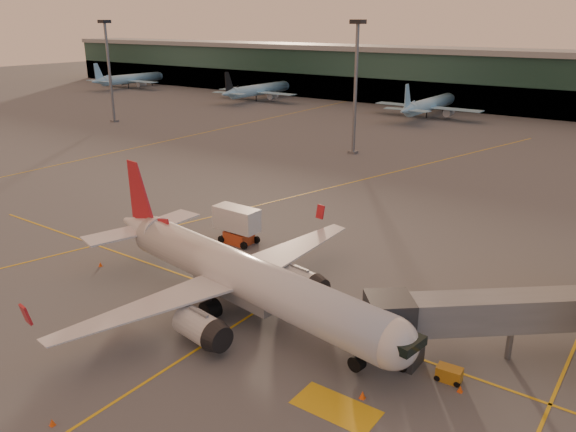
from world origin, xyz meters
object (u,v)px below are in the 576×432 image
Objects in this scene: catering_truck at (237,223)px; pushback_tug at (372,337)px; gpu_cart at (449,374)px; main_airplane at (238,275)px.

pushback_tug is at bearing -23.78° from catering_truck.
gpu_cart is (30.74, -11.91, -1.97)m from catering_truck.
gpu_cart is 0.57× the size of pushback_tug.
main_airplane is 6.61× the size of catering_truck.
gpu_cart is 7.08m from pushback_tug.
gpu_cart is at bearing -1.83° from pushback_tug.
main_airplane is 11.03× the size of pushback_tug.
main_airplane reaches higher than pushback_tug.
pushback_tug reaches higher than gpu_cart.
main_airplane is 17.24m from catering_truck.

